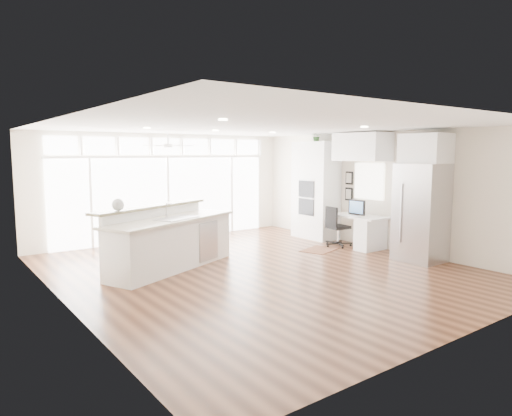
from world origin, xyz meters
TOP-DOWN VIEW (x-y plane):
  - floor at (0.00, 0.00)m, footprint 7.00×8.00m
  - ceiling at (0.00, 0.00)m, footprint 7.00×8.00m
  - wall_back at (0.00, 4.00)m, footprint 7.00×0.04m
  - wall_front at (0.00, -4.00)m, footprint 7.00×0.04m
  - wall_left at (-3.50, 0.00)m, footprint 0.04×8.00m
  - wall_right at (3.50, 0.00)m, footprint 0.04×8.00m
  - glass_wall at (0.00, 3.94)m, footprint 5.80×0.06m
  - transom_row at (0.00, 3.94)m, footprint 5.90×0.06m
  - desk_window at (3.46, 0.30)m, footprint 0.04×0.85m
  - ceiling_fan at (-0.50, 2.80)m, footprint 1.16×1.16m
  - recessed_lights at (0.00, 0.20)m, footprint 3.40×3.00m
  - oven_cabinet at (3.17, 1.80)m, footprint 0.64×1.20m
  - desk_nook at (3.13, 0.30)m, footprint 0.72×1.30m
  - upper_cabinets at (3.17, 0.30)m, footprint 0.64×1.30m
  - refrigerator at (3.11, -1.35)m, footprint 0.76×0.90m
  - fridge_cabinet at (3.17, -1.35)m, footprint 0.64×0.90m
  - framed_photos at (3.46, 0.92)m, footprint 0.06×0.22m
  - kitchen_island at (-1.28, 1.10)m, footprint 3.21×2.25m
  - rug at (2.17, 0.62)m, footprint 0.98×0.83m
  - office_chair at (2.85, 0.68)m, footprint 0.55×0.51m
  - fishbowl at (-2.31, 1.09)m, footprint 0.30×0.30m
  - monitor at (3.05, 0.30)m, footprint 0.09×0.48m
  - keyboard at (2.88, 0.30)m, footprint 0.16×0.35m
  - potted_plant at (3.17, 1.80)m, footprint 0.29×0.32m

SIDE VIEW (x-z plane):
  - floor at x=0.00m, z-range -0.02..0.00m
  - rug at x=2.17m, z-range 0.00..0.01m
  - desk_nook at x=3.13m, z-range 0.00..0.76m
  - office_chair at x=2.85m, z-range 0.00..0.95m
  - kitchen_island at x=-1.28m, z-range 0.00..1.20m
  - keyboard at x=2.88m, z-range 0.76..0.78m
  - monitor at x=3.05m, z-range 0.76..1.16m
  - refrigerator at x=3.11m, z-range 0.00..2.00m
  - glass_wall at x=0.00m, z-range 0.01..2.09m
  - oven_cabinet at x=3.17m, z-range 0.00..2.50m
  - fishbowl at x=-2.31m, z-range 1.20..1.42m
  - wall_back at x=0.00m, z-range 0.00..2.70m
  - wall_front at x=0.00m, z-range 0.00..2.70m
  - wall_left at x=-3.50m, z-range 0.00..2.70m
  - wall_right at x=3.50m, z-range 0.00..2.70m
  - framed_photos at x=3.46m, z-range 1.00..1.80m
  - desk_window at x=3.46m, z-range 1.12..1.98m
  - fridge_cabinet at x=3.17m, z-range 2.00..2.60m
  - upper_cabinets at x=3.17m, z-range 2.03..2.67m
  - transom_row at x=0.00m, z-range 2.18..2.58m
  - ceiling_fan at x=-0.50m, z-range 2.32..2.64m
  - potted_plant at x=3.17m, z-range 2.50..2.73m
  - recessed_lights at x=0.00m, z-range 2.67..2.69m
  - ceiling at x=0.00m, z-range 2.69..2.71m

